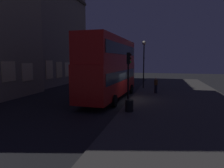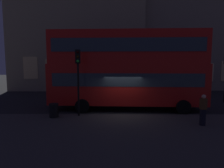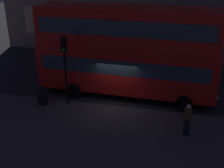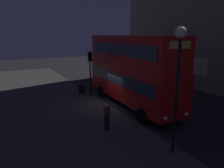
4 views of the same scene
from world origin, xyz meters
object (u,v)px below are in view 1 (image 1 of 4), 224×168
traffic_light_far_side (108,65)px  litter_bin (129,106)px  pedestrian (156,85)px  traffic_light_near_kerb (128,68)px  street_lamp (144,54)px  double_decker_bus (110,66)px

traffic_light_far_side → litter_bin: traffic_light_far_side is taller
traffic_light_far_side → pedestrian: (-4.83, -6.66, -2.03)m
traffic_light_near_kerb → traffic_light_far_side: size_ratio=0.99×
traffic_light_near_kerb → traffic_light_far_side: 12.72m
street_lamp → pedestrian: 5.41m
traffic_light_near_kerb → litter_bin: (-1.47, -0.33, -2.53)m
pedestrian → litter_bin: 8.56m
traffic_light_near_kerb → pedestrian: size_ratio=2.48×
traffic_light_near_kerb → traffic_light_far_side: traffic_light_near_kerb is taller
street_lamp → pedestrian: size_ratio=3.58×
traffic_light_far_side → litter_bin: bearing=20.0°
traffic_light_near_kerb → litter_bin: size_ratio=4.90×
traffic_light_near_kerb → pedestrian: (6.94, -1.84, -2.11)m
double_decker_bus → pedestrian: bearing=-44.7°
traffic_light_near_kerb → litter_bin: traffic_light_near_kerb is taller
traffic_light_near_kerb → street_lamp: (10.70, -0.16, 1.39)m
pedestrian → double_decker_bus: bearing=81.4°
traffic_light_near_kerb → street_lamp: bearing=-10.6°
traffic_light_far_side → litter_bin: size_ratio=4.97×
litter_bin → traffic_light_near_kerb: bearing=12.5°
traffic_light_far_side → street_lamp: (-1.07, -4.98, 1.47)m
litter_bin → double_decker_bus: bearing=29.3°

